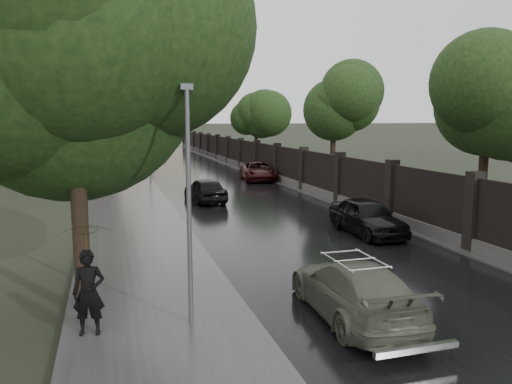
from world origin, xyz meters
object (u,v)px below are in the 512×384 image
tree_right_c (256,113)px  lamp_post (189,205)px  tree_left_far (91,107)px  traffic_light (149,149)px  tree_right_b (334,110)px  car_right_far (258,171)px  tree_left_near (70,23)px  car_right_near (367,217)px  tree_right_a (487,105)px  hatchback_left (205,190)px  pedestrian_umbrella (86,247)px  volga_sedan (354,290)px

tree_right_c → lamp_post: 40.67m
tree_left_far → traffic_light: size_ratio=1.85×
tree_right_b → car_right_far: bearing=138.5°
tree_left_near → tree_left_far: size_ratio=1.24×
tree_left_far → car_right_near: tree_left_far is taller
tree_left_near → tree_right_a: tree_left_near is taller
hatchback_left → car_right_near: (4.56, -9.10, 0.03)m
pedestrian_umbrella → tree_right_c: bearing=77.4°
lamp_post → car_right_far: lamp_post is taller
lamp_post → car_right_near: lamp_post is taller
car_right_near → traffic_light: bearing=111.2°
traffic_light → car_right_near: bearing=-67.9°
hatchback_left → car_right_far: car_right_far is taller
lamp_post → pedestrian_umbrella: (-2.02, 0.00, -0.72)m
tree_right_a → car_right_near: (-5.00, 0.28, -4.25)m
tree_right_b → tree_right_a: bearing=-90.0°
tree_left_far → pedestrian_umbrella: (0.58, -28.50, -3.29)m
lamp_post → volga_sedan: size_ratio=1.16×
tree_right_b → lamp_post: bearing=-122.2°
tree_right_c → tree_left_far: bearing=-147.2°
tree_left_far → car_right_far: 13.04m
tree_right_a → pedestrian_umbrella: size_ratio=2.60×
car_right_far → tree_right_a: bearing=-69.0°
tree_left_near → car_right_near: (10.10, 5.28, -5.72)m
tree_right_b → traffic_light: 12.44m
tree_right_b → traffic_light: size_ratio=1.75×
tree_right_b → pedestrian_umbrella: size_ratio=2.60×
volga_sedan → tree_right_c: bearing=-100.5°
tree_left_near → tree_left_far: (-0.40, 27.00, -1.18)m
tree_left_far → car_right_near: (10.50, -21.72, -4.55)m
lamp_post → car_right_far: size_ratio=1.05×
tree_left_far → tree_left_near: bearing=-89.2°
lamp_post → volga_sedan: lamp_post is taller
tree_right_a → hatchback_left: size_ratio=1.80×
tree_right_b → volga_sedan: (-9.30, -20.88, -4.31)m
tree_left_near → pedestrian_umbrella: bearing=-83.3°
lamp_post → traffic_light: bearing=87.3°
car_right_far → pedestrian_umbrella: 26.47m
traffic_light → pedestrian_umbrella: bearing=-97.6°
pedestrian_umbrella → tree_right_b: bearing=62.6°
tree_left_far → car_right_near: size_ratio=1.81×
tree_right_a → tree_right_c: same height
tree_left_far → tree_right_a: tree_left_far is taller
tree_right_c → traffic_light: (-11.80, -15.01, -2.55)m
lamp_post → pedestrian_umbrella: bearing=180.0°
volga_sedan → hatchback_left: hatchback_left is taller
volga_sedan → tree_left_near: bearing=-15.1°
traffic_light → hatchback_left: 8.13m
tree_left_far → tree_right_b: tree_left_far is taller
tree_right_a → tree_left_near: bearing=-161.7°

